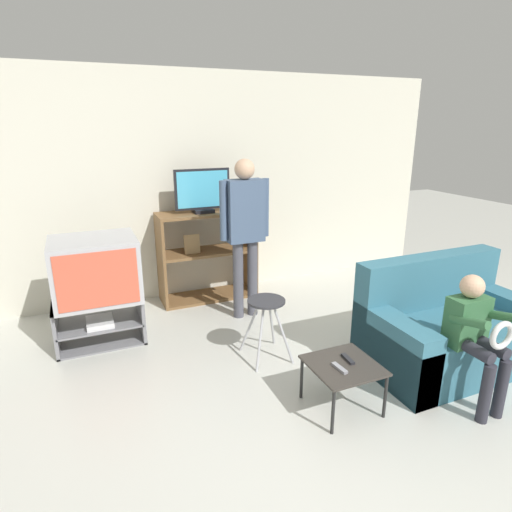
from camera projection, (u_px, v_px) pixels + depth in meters
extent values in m
cube|color=silver|center=(198.00, 187.00, 5.05)|extent=(6.40, 0.06, 2.60)
cube|color=slate|center=(102.00, 341.00, 4.14)|extent=(0.80, 0.48, 0.02)
cube|color=slate|center=(100.00, 323.00, 4.08)|extent=(0.76, 0.48, 0.02)
cube|color=slate|center=(97.00, 300.00, 4.01)|extent=(0.80, 0.48, 0.02)
cube|color=slate|center=(56.00, 328.00, 3.93)|extent=(0.03, 0.48, 0.44)
cube|color=slate|center=(140.00, 314.00, 4.22)|extent=(0.03, 0.48, 0.44)
cube|color=white|center=(100.00, 322.00, 4.02)|extent=(0.24, 0.28, 0.05)
cube|color=#B2B2B7|center=(95.00, 269.00, 3.94)|extent=(0.76, 0.63, 0.58)
cube|color=#D8593F|center=(98.00, 280.00, 3.66)|extent=(0.68, 0.01, 0.50)
cube|color=brown|center=(161.00, 261.00, 4.83)|extent=(0.03, 0.43, 1.05)
cube|color=brown|center=(250.00, 251.00, 5.24)|extent=(0.03, 0.43, 1.05)
cube|color=brown|center=(209.00, 296.00, 5.19)|extent=(1.06, 0.43, 0.03)
cube|color=brown|center=(207.00, 251.00, 5.02)|extent=(1.06, 0.43, 0.03)
cube|color=brown|center=(206.00, 213.00, 4.89)|extent=(1.06, 0.43, 0.03)
cube|color=#9E7A4C|center=(192.00, 244.00, 4.86)|extent=(0.18, 0.04, 0.22)
cube|color=black|center=(203.00, 211.00, 4.84)|extent=(0.22, 0.20, 0.04)
cube|color=black|center=(202.00, 189.00, 4.77)|extent=(0.63, 0.04, 0.45)
cube|color=#4CB7E0|center=(203.00, 189.00, 4.75)|extent=(0.58, 0.01, 0.40)
cylinder|color=#B7B7BC|center=(260.00, 338.00, 3.65)|extent=(0.16, 0.17, 0.55)
cylinder|color=#B7B7BC|center=(283.00, 333.00, 3.73)|extent=(0.16, 0.17, 0.55)
cylinder|color=#B7B7BC|center=(250.00, 326.00, 3.86)|extent=(0.16, 0.17, 0.55)
cylinder|color=#B7B7BC|center=(271.00, 322.00, 3.94)|extent=(0.16, 0.17, 0.55)
cylinder|color=#333338|center=(266.00, 301.00, 3.71)|extent=(0.33, 0.33, 0.02)
cube|color=#38332D|center=(343.00, 365.00, 3.08)|extent=(0.48, 0.48, 0.02)
cylinder|color=black|center=(333.00, 412.00, 2.86)|extent=(0.02, 0.02, 0.34)
cylinder|color=black|center=(385.00, 396.00, 3.03)|extent=(0.02, 0.02, 0.34)
cylinder|color=black|center=(302.00, 378.00, 3.25)|extent=(0.02, 0.02, 0.34)
cylinder|color=black|center=(349.00, 366.00, 3.41)|extent=(0.02, 0.02, 0.34)
cube|color=#232328|center=(348.00, 359.00, 3.13)|extent=(0.05, 0.15, 0.02)
cube|color=gray|center=(340.00, 368.00, 3.01)|extent=(0.05, 0.15, 0.02)
cube|color=teal|center=(450.00, 342.00, 3.68)|extent=(1.47, 0.83, 0.45)
cube|color=teal|center=(429.00, 280.00, 3.82)|extent=(1.47, 0.20, 0.46)
cube|color=teal|center=(393.00, 350.00, 3.43)|extent=(0.22, 0.83, 0.57)
cube|color=teal|center=(502.00, 323.00, 3.89)|extent=(0.22, 0.83, 0.57)
cylinder|color=#4C4C56|center=(238.00, 280.00, 4.55)|extent=(0.11, 0.11, 0.85)
cylinder|color=#4C4C56|center=(252.00, 278.00, 4.61)|extent=(0.11, 0.11, 0.85)
cube|color=#475B7A|center=(245.00, 211.00, 4.36)|extent=(0.38, 0.20, 0.64)
cylinder|color=#475B7A|center=(224.00, 211.00, 4.27)|extent=(0.08, 0.08, 0.60)
cylinder|color=#475B7A|center=(265.00, 208.00, 4.44)|extent=(0.08, 0.08, 0.60)
sphere|color=#DBAD89|center=(245.00, 169.00, 4.24)|extent=(0.20, 0.20, 0.20)
cylinder|color=#2D2D38|center=(486.00, 394.00, 2.97)|extent=(0.08, 0.08, 0.45)
cylinder|color=#2D2D38|center=(501.00, 389.00, 3.03)|extent=(0.08, 0.08, 0.45)
cylinder|color=#2D2D38|center=(473.00, 349.00, 3.02)|extent=(0.09, 0.30, 0.09)
cylinder|color=#2D2D38|center=(489.00, 345.00, 3.08)|extent=(0.09, 0.30, 0.09)
cube|color=#33663D|center=(467.00, 321.00, 3.14)|extent=(0.30, 0.17, 0.37)
cylinder|color=#33663D|center=(469.00, 322.00, 2.95)|extent=(0.06, 0.31, 0.14)
cylinder|color=#33663D|center=(497.00, 315.00, 3.05)|extent=(0.06, 0.31, 0.14)
sphere|color=#DBAD89|center=(472.00, 286.00, 3.06)|extent=(0.17, 0.17, 0.17)
torus|color=silver|center=(502.00, 335.00, 2.88)|extent=(0.21, 0.04, 0.21)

